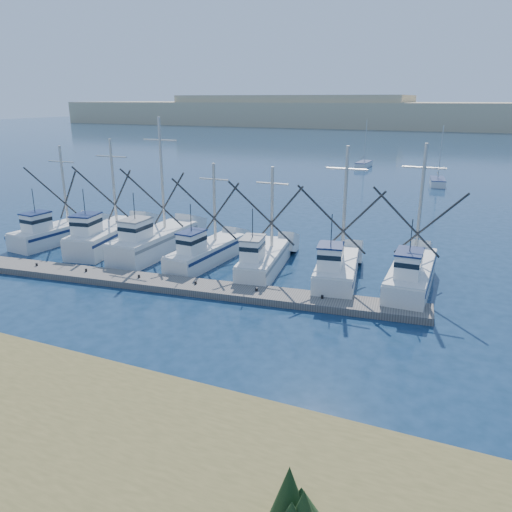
{
  "coord_description": "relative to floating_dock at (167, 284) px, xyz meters",
  "views": [
    {
      "loc": [
        8.59,
        -18.7,
        11.53
      ],
      "look_at": [
        -3.13,
        8.0,
        2.31
      ],
      "focal_mm": 35.0,
      "sensor_mm": 36.0,
      "label": 1
    }
  ],
  "objects": [
    {
      "name": "sailboat_near",
      "position": [
        12.56,
        48.35,
        0.28
      ],
      "size": [
        2.53,
        5.48,
        8.1
      ],
      "rotation": [
        0.0,
        0.0,
        0.13
      ],
      "color": "silver",
      "rests_on": "ground"
    },
    {
      "name": "floating_dock",
      "position": [
        0.0,
        0.0,
        0.0
      ],
      "size": [
        32.38,
        5.8,
        0.43
      ],
      "primitive_type": "cube",
      "rotation": [
        0.0,
        0.0,
        0.11
      ],
      "color": "slate",
      "rests_on": "ground"
    },
    {
      "name": "dune_ridge",
      "position": [
        8.63,
        203.64,
        4.78
      ],
      "size": [
        360.0,
        60.0,
        10.0
      ],
      "primitive_type": "cube",
      "color": "tan",
      "rests_on": "ground"
    },
    {
      "name": "sailboat_far",
      "position": [
        -0.92,
        63.5,
        0.28
      ],
      "size": [
        2.01,
        5.55,
        8.1
      ],
      "rotation": [
        0.0,
        0.0,
        -0.03
      ],
      "color": "silver",
      "rests_on": "ground"
    },
    {
      "name": "trawler_fleet",
      "position": [
        -0.34,
        5.18,
        0.77
      ],
      "size": [
        31.49,
        8.82,
        10.27
      ],
      "color": "silver",
      "rests_on": "ground"
    },
    {
      "name": "ground",
      "position": [
        8.63,
        -6.36,
        -0.22
      ],
      "size": [
        500.0,
        500.0,
        0.0
      ],
      "primitive_type": "plane",
      "color": "#0D233A",
      "rests_on": "ground"
    }
  ]
}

